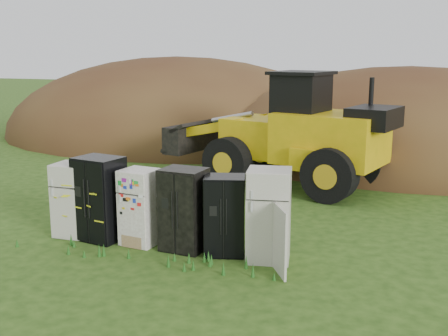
# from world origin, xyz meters

# --- Properties ---
(ground) EXTENTS (120.00, 120.00, 0.00)m
(ground) POSITION_xyz_m (0.00, 0.00, 0.00)
(ground) COLOR #234311
(ground) RESTS_ON ground
(fridge_leftmost) EXTENTS (0.77, 0.74, 1.69)m
(fridge_leftmost) POSITION_xyz_m (-2.38, 0.00, 0.85)
(fridge_leftmost) COLOR beige
(fridge_leftmost) RESTS_ON ground
(fridge_black_side) EXTENTS (1.11, 0.94, 1.88)m
(fridge_black_side) POSITION_xyz_m (-1.64, -0.03, 0.94)
(fridge_black_side) COLOR black
(fridge_black_side) RESTS_ON ground
(fridge_sticker) EXTENTS (0.83, 0.78, 1.67)m
(fridge_sticker) POSITION_xyz_m (-0.65, -0.01, 0.84)
(fridge_sticker) COLOR white
(fridge_sticker) RESTS_ON ground
(fridge_dark_mid) EXTENTS (0.97, 0.81, 1.77)m
(fridge_dark_mid) POSITION_xyz_m (0.39, -0.03, 0.88)
(fridge_dark_mid) COLOR black
(fridge_dark_mid) RESTS_ON ground
(fridge_black_right) EXTENTS (0.99, 0.90, 1.67)m
(fridge_black_right) POSITION_xyz_m (1.30, 0.01, 0.83)
(fridge_black_right) COLOR black
(fridge_black_right) RESTS_ON ground
(fridge_open_door) EXTENTS (0.98, 0.93, 1.89)m
(fridge_open_door) POSITION_xyz_m (2.25, -0.02, 0.94)
(fridge_open_door) COLOR beige
(fridge_open_door) RESTS_ON ground
(wheel_loader) EXTENTS (7.91, 4.74, 3.58)m
(wheel_loader) POSITION_xyz_m (0.68, 6.56, 1.79)
(wheel_loader) COLOR gold
(wheel_loader) RESTS_ON ground
(dirt_mound_right) EXTENTS (15.85, 11.63, 7.21)m
(dirt_mound_right) POSITION_xyz_m (4.56, 12.34, 0.00)
(dirt_mound_right) COLOR #432415
(dirt_mound_right) RESTS_ON ground
(dirt_mound_left) EXTENTS (17.77, 13.32, 7.82)m
(dirt_mound_left) POSITION_xyz_m (-6.26, 14.63, 0.00)
(dirt_mound_left) COLOR #432415
(dirt_mound_left) RESTS_ON ground
(dirt_mound_back) EXTENTS (16.32, 10.88, 5.72)m
(dirt_mound_back) POSITION_xyz_m (0.69, 17.63, 0.00)
(dirt_mound_back) COLOR #432415
(dirt_mound_back) RESTS_ON ground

